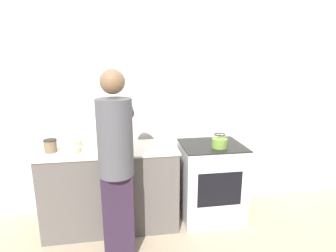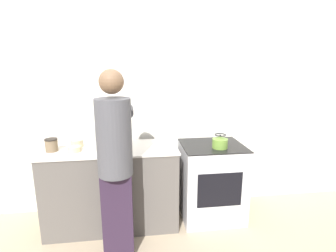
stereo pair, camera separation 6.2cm
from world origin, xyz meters
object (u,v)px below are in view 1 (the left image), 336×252
object	(u,v)px
cutting_board	(114,151)
bowl_prep	(76,144)
oven	(211,180)
kettle	(220,142)
knife	(110,149)
canister_jar	(51,146)
person	(116,160)

from	to	relation	value
cutting_board	bowl_prep	world-z (taller)	bowl_prep
oven	kettle	distance (m)	0.53
oven	knife	bearing A→B (deg)	-174.10
kettle	canister_jar	bearing A→B (deg)	177.80
knife	bowl_prep	distance (m)	0.42
person	cutting_board	world-z (taller)	person
person	cutting_board	xyz separation A→B (m)	(-0.04, 0.39, -0.04)
knife	oven	bearing A→B (deg)	4.08
bowl_prep	kettle	bearing A→B (deg)	-6.72
cutting_board	bowl_prep	xyz separation A→B (m)	(-0.41, 0.20, 0.03)
kettle	person	bearing A→B (deg)	-160.11
person	knife	bearing A→B (deg)	100.88
oven	knife	world-z (taller)	knife
oven	canister_jar	bearing A→B (deg)	-178.54
canister_jar	knife	bearing A→B (deg)	-6.94
oven	canister_jar	xyz separation A→B (m)	(-1.76, -0.05, 0.54)
bowl_prep	oven	bearing A→B (deg)	-2.67
knife	canister_jar	xyz separation A→B (m)	(-0.61, 0.07, 0.05)
bowl_prep	canister_jar	distance (m)	0.26
oven	bowl_prep	size ratio (longest dim) A/B	6.90
kettle	bowl_prep	xyz separation A→B (m)	(-1.58, 0.19, -0.01)
knife	kettle	world-z (taller)	kettle
person	cutting_board	bearing A→B (deg)	95.54
canister_jar	kettle	bearing A→B (deg)	-2.20
canister_jar	person	bearing A→B (deg)	-34.73
kettle	bowl_prep	world-z (taller)	kettle
person	bowl_prep	size ratio (longest dim) A/B	13.62
person	bowl_prep	world-z (taller)	person
knife	bowl_prep	xyz separation A→B (m)	(-0.38, 0.19, 0.02)
cutting_board	canister_jar	world-z (taller)	canister_jar
oven	kettle	xyz separation A→B (m)	(0.05, -0.11, 0.52)
knife	bowl_prep	bearing A→B (deg)	151.28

